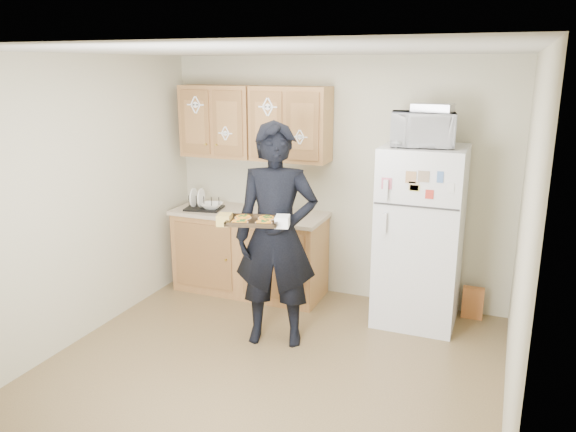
{
  "coord_description": "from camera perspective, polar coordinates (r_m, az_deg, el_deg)",
  "views": [
    {
      "loc": [
        1.68,
        -3.7,
        2.4
      ],
      "look_at": [
        0.01,
        0.45,
        1.2
      ],
      "focal_mm": 35.0,
      "sensor_mm": 36.0,
      "label": 1
    }
  ],
  "objects": [
    {
      "name": "wall_right",
      "position": [
        3.88,
        22.67,
        -3.43
      ],
      "size": [
        0.04,
        3.6,
        2.5
      ],
      "primitive_type": "cube",
      "color": "beige",
      "rests_on": "floor"
    },
    {
      "name": "person",
      "position": [
        4.83,
        -1.2,
        -2.05
      ],
      "size": [
        0.81,
        0.64,
        1.96
      ],
      "primitive_type": "imported",
      "rotation": [
        0.0,
        0.0,
        0.27
      ],
      "color": "black",
      "rests_on": "floor"
    },
    {
      "name": "wall_left",
      "position": [
        5.21,
        -20.76,
        1.3
      ],
      "size": [
        0.04,
        3.6,
        2.5
      ],
      "primitive_type": "cube",
      "color": "beige",
      "rests_on": "floor"
    },
    {
      "name": "ceiling",
      "position": [
        4.07,
        -2.6,
        16.43
      ],
      "size": [
        3.6,
        3.6,
        0.0
      ],
      "primitive_type": "plane",
      "color": "beige",
      "rests_on": "wall_back"
    },
    {
      "name": "countertop",
      "position": [
        5.97,
        -3.96,
        0.25
      ],
      "size": [
        1.64,
        0.64,
        0.04
      ],
      "primitive_type": "cube",
      "color": "#BEAC92",
      "rests_on": "base_cabinet"
    },
    {
      "name": "dish_rack",
      "position": [
        6.1,
        -8.54,
        1.38
      ],
      "size": [
        0.42,
        0.35,
        0.15
      ],
      "primitive_type": "cube",
      "rotation": [
        0.0,
        0.0,
        0.17
      ],
      "color": "black",
      "rests_on": "countertop"
    },
    {
      "name": "foil_pan",
      "position": [
        5.17,
        14.5,
        10.6
      ],
      "size": [
        0.36,
        0.27,
        0.07
      ],
      "primitive_type": "cube",
      "rotation": [
        0.0,
        0.0,
        -0.1
      ],
      "color": "silver",
      "rests_on": "microwave"
    },
    {
      "name": "pizza_front_right",
      "position": [
        4.47,
        -2.49,
        -0.65
      ],
      "size": [
        0.14,
        0.14,
        0.02
      ],
      "primitive_type": "cylinder",
      "color": "yellow",
      "rests_on": "baking_tray"
    },
    {
      "name": "wall_front",
      "position": [
        2.79,
        -18.02,
        -10.16
      ],
      "size": [
        3.6,
        0.04,
        2.5
      ],
      "primitive_type": "cube",
      "color": "beige",
      "rests_on": "floor"
    },
    {
      "name": "pizza_front_left",
      "position": [
        4.5,
        -4.93,
        -0.57
      ],
      "size": [
        0.14,
        0.14,
        0.02
      ],
      "primitive_type": "cylinder",
      "color": "yellow",
      "rests_on": "baking_tray"
    },
    {
      "name": "upper_cab_left",
      "position": [
        6.1,
        -7.0,
        9.53
      ],
      "size": [
        0.8,
        0.33,
        0.75
      ],
      "primitive_type": "cube",
      "color": "brown",
      "rests_on": "wall_back"
    },
    {
      "name": "refrigerator",
      "position": [
        5.41,
        13.24,
        -2.01
      ],
      "size": [
        0.75,
        0.7,
        1.7
      ],
      "primitive_type": "cube",
      "color": "white",
      "rests_on": "floor"
    },
    {
      "name": "bowl",
      "position": [
        6.06,
        -7.74,
        1.04
      ],
      "size": [
        0.26,
        0.26,
        0.06
      ],
      "primitive_type": "imported",
      "rotation": [
        0.0,
        0.0,
        0.17
      ],
      "color": "white",
      "rests_on": "dish_rack"
    },
    {
      "name": "wall_back",
      "position": [
        5.87,
        4.86,
        3.69
      ],
      "size": [
        3.6,
        0.04,
        2.5
      ],
      "primitive_type": "cube",
      "color": "beige",
      "rests_on": "floor"
    },
    {
      "name": "base_cabinet",
      "position": [
        6.1,
        -3.89,
        -3.84
      ],
      "size": [
        1.6,
        0.6,
        0.86
      ],
      "primitive_type": "cube",
      "color": "brown",
      "rests_on": "floor"
    },
    {
      "name": "soap_bottle",
      "position": [
        5.67,
        -0.39,
        0.76
      ],
      "size": [
        0.11,
        0.11,
        0.2
      ],
      "primitive_type": "imported",
      "rotation": [
        0.0,
        0.0,
        0.17
      ],
      "color": "white",
      "rests_on": "countertop"
    },
    {
      "name": "microwave",
      "position": [
        5.17,
        13.5,
        8.55
      ],
      "size": [
        0.6,
        0.46,
        0.31
      ],
      "primitive_type": "imported",
      "rotation": [
        0.0,
        0.0,
        0.17
      ],
      "color": "white",
      "rests_on": "refrigerator"
    },
    {
      "name": "cereal_box",
      "position": [
        5.83,
        18.26,
        -8.37
      ],
      "size": [
        0.2,
        0.07,
        0.32
      ],
      "primitive_type": "cube",
      "color": "#C89246",
      "rests_on": "floor"
    },
    {
      "name": "pizza_back_right",
      "position": [
        4.6,
        -2.21,
        -0.19
      ],
      "size": [
        0.14,
        0.14,
        0.02
      ],
      "primitive_type": "cylinder",
      "color": "yellow",
      "rests_on": "baking_tray"
    },
    {
      "name": "baking_tray",
      "position": [
        4.56,
        -3.55,
        -0.58
      ],
      "size": [
        0.48,
        0.4,
        0.04
      ],
      "primitive_type": "cube",
      "rotation": [
        0.0,
        0.0,
        0.27
      ],
      "color": "black",
      "rests_on": "person"
    },
    {
      "name": "floor",
      "position": [
        4.72,
        -2.23,
        -15.52
      ],
      "size": [
        3.6,
        3.6,
        0.0
      ],
      "primitive_type": "plane",
      "color": "brown",
      "rests_on": "ground"
    },
    {
      "name": "upper_cab_right",
      "position": [
        5.75,
        0.28,
        9.31
      ],
      "size": [
        0.8,
        0.33,
        0.75
      ],
      "primitive_type": "cube",
      "color": "brown",
      "rests_on": "wall_back"
    },
    {
      "name": "pizza_back_left",
      "position": [
        4.64,
        -4.58,
        -0.11
      ],
      "size": [
        0.14,
        0.14,
        0.02
      ],
      "primitive_type": "cylinder",
      "color": "yellow",
      "rests_on": "baking_tray"
    }
  ]
}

